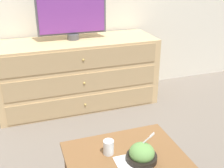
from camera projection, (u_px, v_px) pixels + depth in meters
name	position (u px, v px, depth m)	size (l,w,h in m)	color
ground_plane	(67.00, 93.00, 3.44)	(12.00, 12.00, 0.00)	#70665B
dresser	(78.00, 73.00, 3.04)	(1.67, 0.58, 0.73)	tan
tv	(72.00, 14.00, 2.83)	(0.71, 0.12, 0.48)	#515156
coffee_table	(124.00, 164.00, 1.72)	(0.70, 0.50, 0.41)	brown
takeout_bowl	(142.00, 154.00, 1.63)	(0.18, 0.18, 0.18)	black
drink_cup	(109.00, 148.00, 1.69)	(0.06, 0.06, 0.09)	white
napkin	(133.00, 164.00, 1.61)	(0.19, 0.19, 0.00)	white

